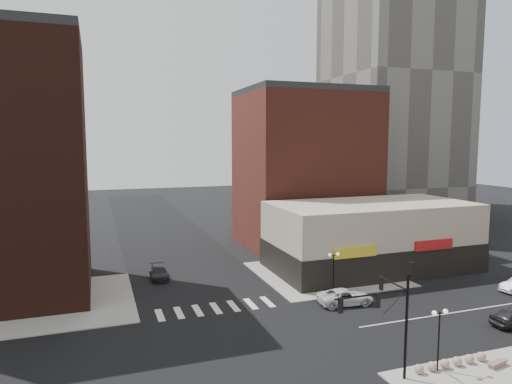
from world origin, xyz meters
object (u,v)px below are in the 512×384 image
traffic_signal (391,306)px  street_lamp_ne (334,263)px  dark_sedan_north (159,273)px  stone_bench (497,364)px  white_suv (345,297)px  street_lamp_se_a (439,324)px

traffic_signal → street_lamp_ne: (4.76, 15.83, -1.67)m
dark_sedan_north → stone_bench: 34.08m
white_suv → traffic_signal: bearing=166.0°
dark_sedan_north → street_lamp_se_a: bearing=-60.2°
traffic_signal → street_lamp_se_a: (3.76, -0.17, -1.67)m
traffic_signal → dark_sedan_north: size_ratio=1.71×
traffic_signal → street_lamp_se_a: bearing=-2.6°
street_lamp_se_a → street_lamp_ne: size_ratio=1.00×
traffic_signal → street_lamp_ne: size_ratio=1.87×
street_lamp_se_a → stone_bench: (4.14, -1.00, -2.97)m
street_lamp_ne → white_suv: size_ratio=0.78×
dark_sedan_north → white_suv: bearing=-41.0°
traffic_signal → white_suv: bearing=71.0°
traffic_signal → stone_bench: (7.91, -1.17, -4.64)m
dark_sedan_north → traffic_signal: bearing=-66.5°
street_lamp_ne → stone_bench: (3.14, -17.00, -2.97)m
street_lamp_ne → dark_sedan_north: street_lamp_ne is taller
white_suv → dark_sedan_north: 21.02m
street_lamp_se_a → street_lamp_ne: (1.00, 16.00, 0.00)m
street_lamp_se_a → white_suv: (0.70, 13.14, -2.55)m
stone_bench → white_suv: bearing=93.7°
traffic_signal → white_suv: 14.36m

